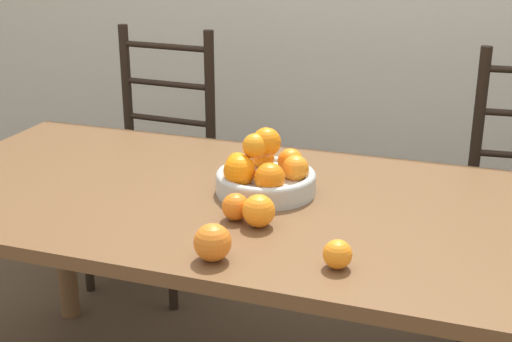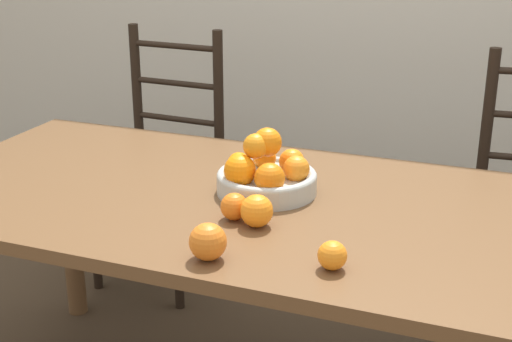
% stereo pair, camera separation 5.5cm
% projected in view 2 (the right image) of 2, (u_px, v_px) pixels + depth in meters
% --- Properties ---
extents(dining_table, '(1.82, 0.89, 0.73)m').
position_uv_depth(dining_table, '(242.00, 227.00, 1.91)').
color(dining_table, brown).
rests_on(dining_table, ground_plane).
extents(fruit_bowl, '(0.27, 0.27, 0.18)m').
position_uv_depth(fruit_bowl, '(266.00, 173.00, 1.88)').
color(fruit_bowl, '#B2B7B2').
rests_on(fruit_bowl, dining_table).
extents(orange_loose_0, '(0.07, 0.07, 0.07)m').
position_uv_depth(orange_loose_0, '(234.00, 207.00, 1.73)').
color(orange_loose_0, orange).
rests_on(orange_loose_0, dining_table).
extents(orange_loose_1, '(0.08, 0.08, 0.08)m').
position_uv_depth(orange_loose_1, '(208.00, 242.00, 1.53)').
color(orange_loose_1, orange).
rests_on(orange_loose_1, dining_table).
extents(orange_loose_2, '(0.08, 0.08, 0.08)m').
position_uv_depth(orange_loose_2, '(257.00, 211.00, 1.69)').
color(orange_loose_2, orange).
rests_on(orange_loose_2, dining_table).
extents(orange_loose_3, '(0.06, 0.06, 0.06)m').
position_uv_depth(orange_loose_3, '(332.00, 255.00, 1.49)').
color(orange_loose_3, orange).
rests_on(orange_loose_3, dining_table).
extents(chair_left, '(0.44, 0.42, 1.01)m').
position_uv_depth(chair_left, '(162.00, 164.00, 2.85)').
color(chair_left, black).
rests_on(chair_left, ground_plane).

